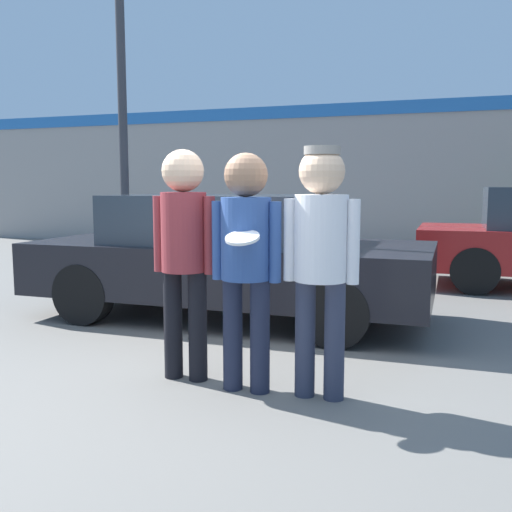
{
  "coord_description": "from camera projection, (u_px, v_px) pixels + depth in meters",
  "views": [
    {
      "loc": [
        1.7,
        -4.05,
        1.56
      ],
      "look_at": [
        0.25,
        0.14,
        1.01
      ],
      "focal_mm": 40.0,
      "sensor_mm": 36.0,
      "label": 1
    }
  ],
  "objects": [
    {
      "name": "ground_plane",
      "position": [
        220.0,
        383.0,
        4.54
      ],
      "size": [
        56.0,
        56.0,
        0.0
      ],
      "primitive_type": "plane",
      "color": "#66635E"
    },
    {
      "name": "storefront_building",
      "position": [
        379.0,
        176.0,
        13.52
      ],
      "size": [
        24.0,
        0.22,
        3.51
      ],
      "color": "gray",
      "rests_on": "ground"
    },
    {
      "name": "person_left",
      "position": [
        184.0,
        242.0,
        4.51
      ],
      "size": [
        0.53,
        0.36,
        1.84
      ],
      "color": "black",
      "rests_on": "ground"
    },
    {
      "name": "street_lamp",
      "position": [
        137.0,
        64.0,
        7.48
      ],
      "size": [
        1.26,
        0.35,
        5.06
      ],
      "color": "#38383D",
      "rests_on": "ground"
    },
    {
      "name": "person_middle_with_frisbee",
      "position": [
        246.0,
        249.0,
        4.24
      ],
      "size": [
        0.54,
        0.57,
        1.8
      ],
      "color": "#1E2338",
      "rests_on": "ground"
    },
    {
      "name": "person_right",
      "position": [
        321.0,
        246.0,
        4.1
      ],
      "size": [
        0.56,
        0.39,
        1.84
      ],
      "color": "#2D3347",
      "rests_on": "ground"
    },
    {
      "name": "parked_car_near",
      "position": [
        228.0,
        255.0,
        6.74
      ],
      "size": [
        4.63,
        1.95,
        1.45
      ],
      "color": "black",
      "rests_on": "ground"
    }
  ]
}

